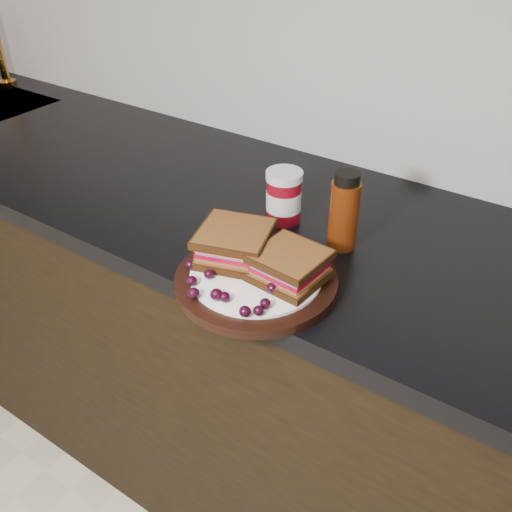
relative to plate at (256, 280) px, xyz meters
The scene contains 28 objects.
base_cabinets 0.58m from the plate, 135.02° to the left, with size 3.96×0.58×0.86m, color black.
countertop 0.32m from the plate, 135.02° to the left, with size 3.98×0.60×0.04m, color black.
plate is the anchor object (origin of this frame).
sandwich_left 0.08m from the plate, 161.20° to the left, with size 0.12×0.12×0.06m, color brown, non-canonical shape.
sandwich_right 0.07m from the plate, 21.49° to the left, with size 0.11×0.11×0.05m, color brown, non-canonical shape.
grape_0 0.12m from the plate, 152.98° to the right, with size 0.02×0.02×0.02m, color black.
grape_1 0.08m from the plate, 136.24° to the right, with size 0.02×0.02×0.02m, color black.
grape_2 0.11m from the plate, 128.71° to the right, with size 0.02×0.02×0.02m, color black.
grape_3 0.12m from the plate, 112.24° to the right, with size 0.02×0.02×0.02m, color black.
grape_4 0.10m from the plate, 97.62° to the right, with size 0.02×0.02×0.02m, color black.
grape_5 0.09m from the plate, 89.51° to the right, with size 0.02×0.02×0.02m, color black.
grape_6 0.11m from the plate, 64.41° to the right, with size 0.02×0.02×0.02m, color black.
grape_7 0.11m from the plate, 53.59° to the right, with size 0.02×0.02×0.02m, color black.
grape_8 0.09m from the plate, 46.74° to the right, with size 0.02×0.02×0.02m, color black.
grape_9 0.06m from the plate, 28.93° to the right, with size 0.02×0.02×0.02m, color black.
grape_10 0.09m from the plate, ahead, with size 0.02×0.02×0.02m, color black.
grape_11 0.07m from the plate, ahead, with size 0.02×0.02×0.02m, color black.
grape_12 0.08m from the plate, 16.66° to the left, with size 0.02×0.02×0.02m, color black.
grape_13 0.09m from the plate, 45.10° to the left, with size 0.02×0.02×0.02m, color black.
grape_14 0.09m from the plate, 142.93° to the left, with size 0.02×0.02×0.01m, color black.
grape_15 0.05m from the plate, 159.48° to the left, with size 0.02×0.02×0.02m, color black.
grape_16 0.09m from the plate, behind, with size 0.02×0.02×0.02m, color black.
grape_17 0.08m from the plate, 169.90° to the right, with size 0.02×0.02×0.02m, color black.
grape_18 0.09m from the plate, 145.86° to the left, with size 0.02×0.02×0.02m, color black.
grape_19 0.08m from the plate, 159.18° to the left, with size 0.02×0.02×0.02m, color black.
grape_20 0.06m from the plate, behind, with size 0.02×0.02×0.02m, color black.
condiment_jar 0.23m from the plate, 110.17° to the left, with size 0.07×0.07×0.11m, color maroon.
oil_bottle 0.21m from the plate, 71.72° to the left, with size 0.06×0.06×0.15m, color #4E1D07.
Camera 1 is at (0.67, 0.83, 1.50)m, focal length 40.00 mm.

